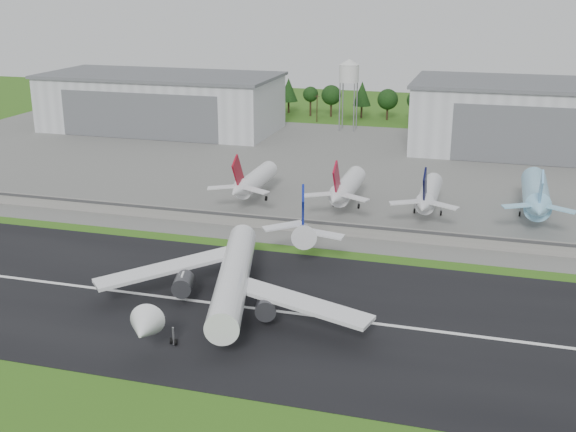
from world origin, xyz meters
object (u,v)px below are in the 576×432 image
(main_airliner, at_px, (233,284))
(parked_jet_navy, at_px, (428,195))
(parked_jet_red_a, at_px, (252,181))
(parked_jet_skyblue, at_px, (536,195))
(parked_jet_red_b, at_px, (345,188))

(main_airliner, height_order, parked_jet_navy, main_airliner)
(parked_jet_red_a, height_order, parked_jet_skyblue, parked_jet_skyblue)
(parked_jet_navy, height_order, parked_jet_skyblue, parked_jet_skyblue)
(parked_jet_red_a, xyz_separation_m, parked_jet_skyblue, (75.77, 5.11, 0.68))
(parked_jet_red_b, xyz_separation_m, parked_jet_skyblue, (49.20, 5.08, 0.55))
(main_airliner, relative_size, parked_jet_red_a, 1.87)
(parked_jet_skyblue, bearing_deg, main_airliner, -128.32)
(parked_jet_red_b, distance_m, parked_jet_skyblue, 49.47)
(parked_jet_red_b, relative_size, parked_jet_navy, 1.00)
(main_airliner, relative_size, parked_jet_skyblue, 1.57)
(parked_jet_red_a, bearing_deg, parked_jet_red_b, 0.05)
(main_airliner, xyz_separation_m, parked_jet_red_b, (7.72, 66.96, 1.15))
(parked_jet_navy, relative_size, parked_jet_skyblue, 0.84)
(parked_jet_red_a, height_order, parked_jet_red_b, parked_jet_red_b)
(parked_jet_red_a, bearing_deg, parked_jet_navy, -0.01)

